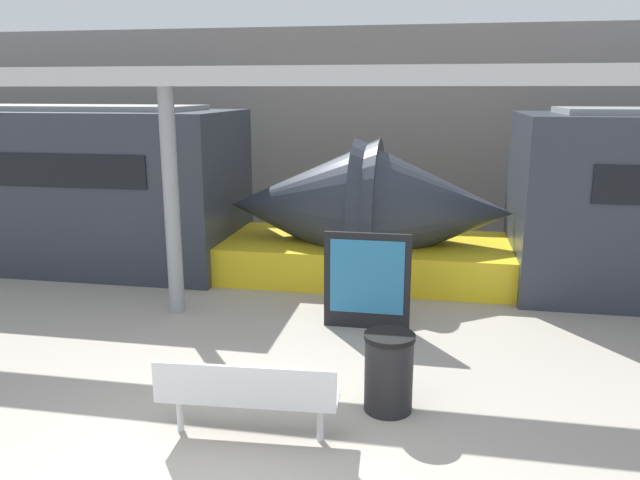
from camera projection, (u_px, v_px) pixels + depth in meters
The scene contains 7 objects.
ground_plane at pixel (225, 473), 5.84m from camera, with size 60.00×60.00×0.00m, color #A8A093.
station_wall at pixel (364, 131), 15.58m from camera, with size 56.00×0.20×5.00m, color gray.
bench_near at pixel (246, 393), 6.28m from camera, with size 1.87×0.55×0.87m.
trash_bin at pixel (389, 372), 6.91m from camera, with size 0.57×0.57×0.90m.
poster_board at pixel (367, 281), 9.23m from camera, with size 1.29×0.07×1.47m.
support_column_near at pixel (172, 204), 9.69m from camera, with size 0.24×0.24×3.55m, color gray.
canopy_beam at pixel (164, 77), 9.24m from camera, with size 28.00×0.60×0.28m, color #B7B7BC.
Camera 1 is at (1.82, -4.91, 3.50)m, focal length 35.00 mm.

